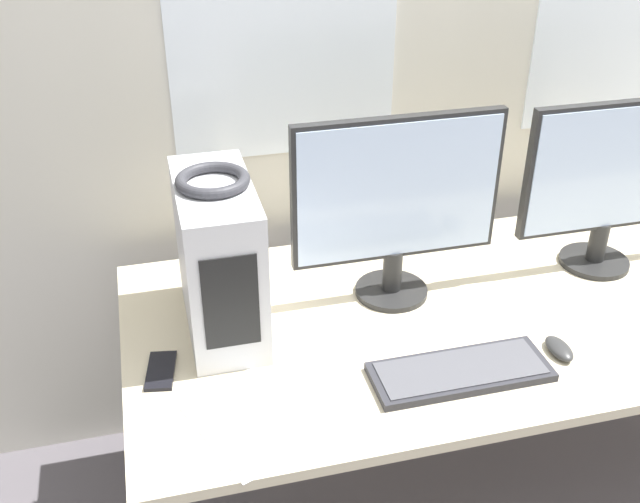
{
  "coord_description": "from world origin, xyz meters",
  "views": [
    {
      "loc": [
        -0.97,
        -1.05,
        1.88
      ],
      "look_at": [
        -0.58,
        0.45,
        0.97
      ],
      "focal_mm": 42.0,
      "sensor_mm": 36.0,
      "label": 1
    }
  ],
  "objects_px": {
    "mouse": "(559,349)",
    "headphones": "(213,180)",
    "monitor_right_near": "(612,179)",
    "keyboard": "(460,372)",
    "monitor_main": "(397,202)",
    "pc_tower": "(219,258)",
    "cell_phone": "(161,371)"
  },
  "relations": [
    {
      "from": "mouse",
      "to": "headphones",
      "type": "bearing_deg",
      "value": 157.37
    },
    {
      "from": "monitor_right_near",
      "to": "mouse",
      "type": "height_order",
      "value": "monitor_right_near"
    },
    {
      "from": "keyboard",
      "to": "monitor_main",
      "type": "bearing_deg",
      "value": 96.67
    },
    {
      "from": "pc_tower",
      "to": "keyboard",
      "type": "relative_size",
      "value": 0.94
    },
    {
      "from": "keyboard",
      "to": "mouse",
      "type": "bearing_deg",
      "value": 3.86
    },
    {
      "from": "pc_tower",
      "to": "mouse",
      "type": "height_order",
      "value": "pc_tower"
    },
    {
      "from": "pc_tower",
      "to": "monitor_main",
      "type": "bearing_deg",
      "value": 3.47
    },
    {
      "from": "monitor_main",
      "to": "cell_phone",
      "type": "xyz_separation_m",
      "value": [
        -0.64,
        -0.19,
        -0.28
      ]
    },
    {
      "from": "headphones",
      "to": "keyboard",
      "type": "distance_m",
      "value": 0.73
    },
    {
      "from": "monitor_main",
      "to": "mouse",
      "type": "distance_m",
      "value": 0.54
    },
    {
      "from": "monitor_main",
      "to": "monitor_right_near",
      "type": "distance_m",
      "value": 0.63
    },
    {
      "from": "monitor_right_near",
      "to": "mouse",
      "type": "bearing_deg",
      "value": -131.88
    },
    {
      "from": "cell_phone",
      "to": "monitor_right_near",
      "type": "bearing_deg",
      "value": 18.17
    },
    {
      "from": "monitor_main",
      "to": "cell_phone",
      "type": "relative_size",
      "value": 3.78
    },
    {
      "from": "headphones",
      "to": "cell_phone",
      "type": "bearing_deg",
      "value": -137.6
    },
    {
      "from": "monitor_main",
      "to": "mouse",
      "type": "bearing_deg",
      "value": -48.5
    },
    {
      "from": "cell_phone",
      "to": "monitor_main",
      "type": "bearing_deg",
      "value": 25.95
    },
    {
      "from": "headphones",
      "to": "cell_phone",
      "type": "distance_m",
      "value": 0.47
    },
    {
      "from": "monitor_right_near",
      "to": "keyboard",
      "type": "distance_m",
      "value": 0.74
    },
    {
      "from": "mouse",
      "to": "monitor_right_near",
      "type": "bearing_deg",
      "value": 48.12
    },
    {
      "from": "keyboard",
      "to": "cell_phone",
      "type": "distance_m",
      "value": 0.71
    },
    {
      "from": "headphones",
      "to": "cell_phone",
      "type": "xyz_separation_m",
      "value": [
        -0.17,
        -0.16,
        -0.41
      ]
    },
    {
      "from": "mouse",
      "to": "cell_phone",
      "type": "distance_m",
      "value": 0.97
    },
    {
      "from": "headphones",
      "to": "cell_phone",
      "type": "relative_size",
      "value": 1.19
    },
    {
      "from": "keyboard",
      "to": "cell_phone",
      "type": "xyz_separation_m",
      "value": [
        -0.68,
        0.19,
        -0.01
      ]
    },
    {
      "from": "monitor_main",
      "to": "keyboard",
      "type": "bearing_deg",
      "value": -83.33
    },
    {
      "from": "mouse",
      "to": "cell_phone",
      "type": "height_order",
      "value": "mouse"
    },
    {
      "from": "pc_tower",
      "to": "monitor_right_near",
      "type": "bearing_deg",
      "value": 1.54
    },
    {
      "from": "monitor_main",
      "to": "monitor_right_near",
      "type": "relative_size",
      "value": 1.04
    },
    {
      "from": "monitor_main",
      "to": "keyboard",
      "type": "height_order",
      "value": "monitor_main"
    },
    {
      "from": "headphones",
      "to": "mouse",
      "type": "height_order",
      "value": "headphones"
    },
    {
      "from": "mouse",
      "to": "cell_phone",
      "type": "bearing_deg",
      "value": 170.04
    }
  ]
}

